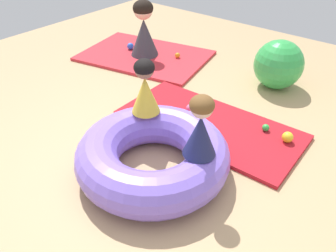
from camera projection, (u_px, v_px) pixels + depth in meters
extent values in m
plane|color=tan|center=(155.00, 178.00, 2.87)|extent=(8.00, 8.00, 0.00)
cube|color=#B21923|center=(209.00, 124.00, 3.49)|extent=(1.86, 0.92, 0.04)
cube|color=red|center=(145.00, 56.00, 4.92)|extent=(1.94, 1.51, 0.04)
torus|color=#8466E0|center=(153.00, 155.00, 2.84)|extent=(1.28, 1.28, 0.36)
cone|color=navy|center=(200.00, 135.00, 2.48)|extent=(0.34, 0.34, 0.33)
sphere|color=beige|center=(202.00, 107.00, 2.35)|extent=(0.16, 0.16, 0.16)
ellipsoid|color=brown|center=(202.00, 105.00, 2.34)|extent=(0.18, 0.18, 0.14)
cone|color=yellow|center=(145.00, 95.00, 2.97)|extent=(0.33, 0.33, 0.33)
sphere|color=#936647|center=(144.00, 69.00, 2.83)|extent=(0.17, 0.17, 0.17)
ellipsoid|color=black|center=(144.00, 67.00, 2.82)|extent=(0.18, 0.18, 0.14)
cone|color=#383842|center=(144.00, 37.00, 4.76)|extent=(0.55, 0.55, 0.51)
sphere|color=beige|center=(143.00, 10.00, 4.55)|extent=(0.25, 0.25, 0.25)
ellipsoid|color=black|center=(143.00, 8.00, 4.54)|extent=(0.27, 0.27, 0.22)
sphere|color=pink|center=(190.00, 108.00, 3.63)|extent=(0.08, 0.08, 0.08)
sphere|color=blue|center=(130.00, 46.00, 5.03)|extent=(0.10, 0.10, 0.10)
sphere|color=orange|center=(177.00, 55.00, 4.79)|extent=(0.07, 0.07, 0.07)
sphere|color=green|center=(266.00, 128.00, 3.35)|extent=(0.07, 0.07, 0.07)
sphere|color=yellow|center=(288.00, 137.00, 3.19)|extent=(0.10, 0.10, 0.10)
sphere|color=green|center=(279.00, 65.00, 4.03)|extent=(0.58, 0.58, 0.58)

